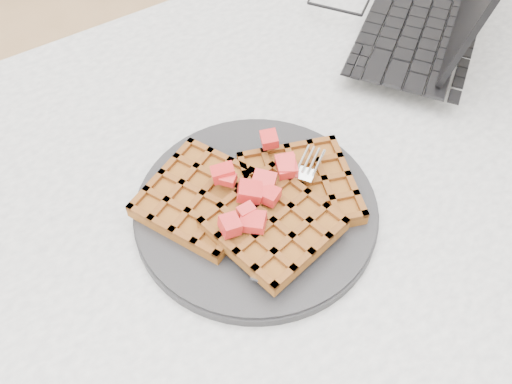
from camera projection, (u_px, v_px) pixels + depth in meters
table at (297, 238)px, 0.74m from camera, size 1.20×0.80×0.75m
plate at (256, 210)px, 0.62m from camera, size 0.26×0.26×0.02m
waffles at (258, 202)px, 0.60m from camera, size 0.25×0.22×0.03m
strawberry_pile at (256, 184)px, 0.58m from camera, size 0.15×0.15×0.02m
fork at (293, 208)px, 0.60m from camera, size 0.16×0.12×0.02m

